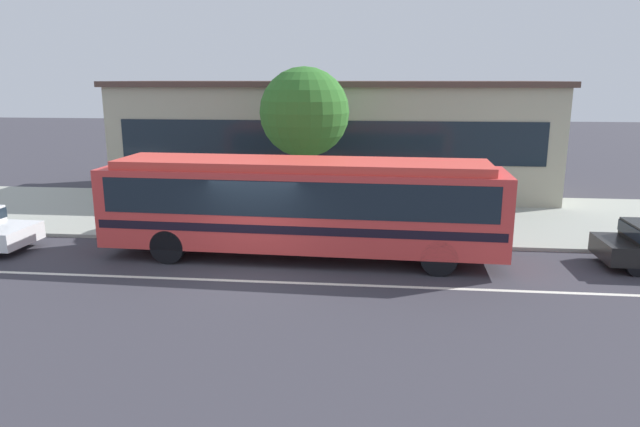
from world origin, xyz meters
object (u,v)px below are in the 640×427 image
object	(u,v)px
pedestrian_waiting_near_sign	(432,202)
street_tree_near_stop	(304,113)
pedestrian_standing_by_tree	(316,201)
pedestrian_walking_along_curb	(310,199)
transit_bus	(302,202)
bus_stop_sign	(478,190)

from	to	relation	value
pedestrian_waiting_near_sign	street_tree_near_stop	distance (m)	5.63
pedestrian_standing_by_tree	street_tree_near_stop	xyz separation A→B (m)	(-0.62, 1.83, 2.90)
pedestrian_waiting_near_sign	pedestrian_walking_along_curb	distance (m)	4.27
pedestrian_walking_along_curb	pedestrian_standing_by_tree	bearing A→B (deg)	-59.89
pedestrian_waiting_near_sign	street_tree_near_stop	bearing A→B (deg)	163.44
transit_bus	pedestrian_standing_by_tree	distance (m)	2.89
transit_bus	street_tree_near_stop	distance (m)	5.23
pedestrian_walking_along_curb	transit_bus	bearing A→B (deg)	-86.94
pedestrian_waiting_near_sign	pedestrian_walking_along_curb	world-z (taller)	pedestrian_walking_along_curb
pedestrian_waiting_near_sign	bus_stop_sign	bearing A→B (deg)	-42.05
bus_stop_sign	transit_bus	bearing A→B (deg)	-158.65
pedestrian_walking_along_curb	street_tree_near_stop	size ratio (longest dim) A/B	0.30
pedestrian_walking_along_curb	bus_stop_sign	distance (m)	5.74
pedestrian_walking_along_curb	bus_stop_sign	bearing A→B (deg)	-12.10
transit_bus	pedestrian_standing_by_tree	xyz separation A→B (m)	(0.10, 2.83, -0.59)
pedestrian_walking_along_curb	pedestrian_standing_by_tree	size ratio (longest dim) A/B	0.98
transit_bus	pedestrian_waiting_near_sign	xyz separation A→B (m)	(4.09, 3.29, -0.62)
transit_bus	bus_stop_sign	distance (m)	5.80
transit_bus	pedestrian_walking_along_curb	distance (m)	3.36
pedestrian_standing_by_tree	street_tree_near_stop	size ratio (longest dim) A/B	0.31
pedestrian_walking_along_curb	bus_stop_sign	size ratio (longest dim) A/B	0.65
pedestrian_waiting_near_sign	bus_stop_sign	size ratio (longest dim) A/B	0.64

